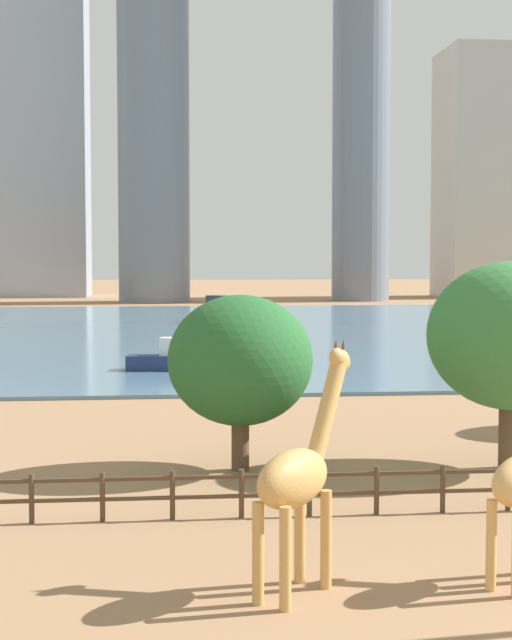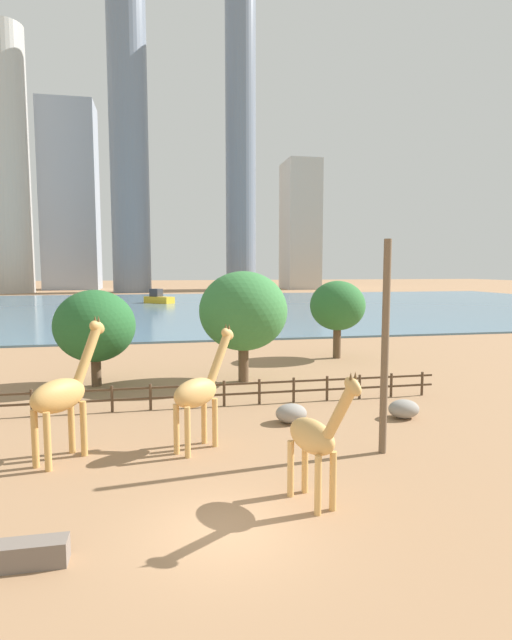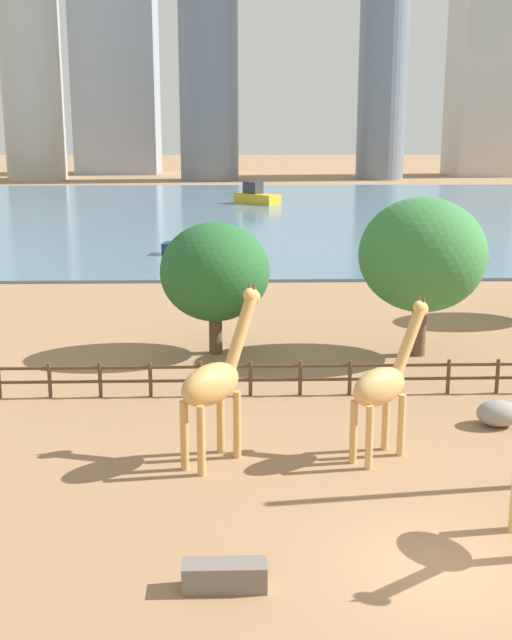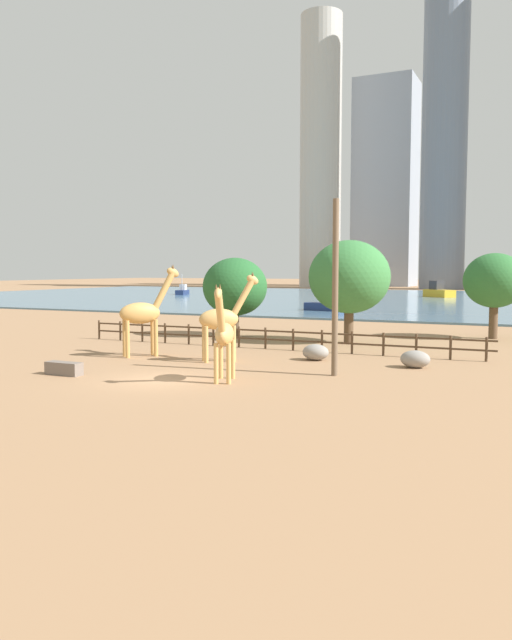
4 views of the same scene
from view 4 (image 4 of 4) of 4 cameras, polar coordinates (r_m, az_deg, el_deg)
name	(u,v)px [view 4 (image 4 of 4)]	position (r m, az deg, el deg)	size (l,w,h in m)	color
ground_plane	(441,300)	(103.83, 16.57, 1.78)	(400.00, 400.00, 0.00)	#9E7551
harbor_water	(438,300)	(100.86, 16.32, 1.76)	(180.00, 86.00, 0.20)	slate
giraffe_tall	(224,335)	(26.78, -2.95, -1.35)	(1.53, 3.07, 4.27)	tan
giraffe_companion	(144,313)	(35.22, -10.25, 0.65)	(2.72, 3.11, 5.13)	tan
giraffe_young	(222,319)	(32.79, -3.09, 0.10)	(2.89, 2.60, 4.72)	tan
utility_pole	(335,288)	(28.42, 7.25, 2.91)	(0.28, 0.28, 8.00)	brown
boulder_near_fence	(415,359)	(31.77, 14.35, -3.48)	(1.46, 1.15, 0.86)	gray
boulder_by_pole	(316,352)	(33.48, 5.47, -2.95)	(1.42, 1.15, 0.86)	gray
feeding_trough	(64,369)	(30.05, -17.16, -4.26)	(1.80, 0.60, 0.60)	#72665B
enclosure_fence	(267,337)	(38.08, 1.06, -1.53)	(26.12, 0.14, 1.30)	#4C3826
tree_left_large	(495,281)	(46.45, 20.97, 3.35)	(4.23, 4.23, 5.98)	brown
tree_center_broad	(235,287)	(45.28, -1.94, 3.03)	(4.68, 4.68, 5.69)	brown
tree_right_tall	(349,277)	(41.49, 8.53, 3.90)	(5.35, 5.35, 6.77)	brown
boat_ferry	(183,291)	(116.36, -6.73, 2.64)	(2.66, 4.55, 3.86)	navy
boat_sailboat	(439,291)	(110.00, 16.35, 2.52)	(5.94, 6.07, 2.75)	gold
boat_tug	(325,305)	(70.88, 6.33, 1.39)	(4.58, 2.18, 1.94)	navy
skyline_tower_needle	(321,153)	(174.53, 5.93, 14.92)	(11.14, 11.14, 72.11)	#B7B2A8
skyline_tower_glass	(386,185)	(190.08, 11.77, 12.03)	(16.96, 14.47, 59.22)	#939EAD
skyline_block_right	(445,116)	(165.08, 16.90, 17.39)	(10.80, 10.80, 83.62)	slate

